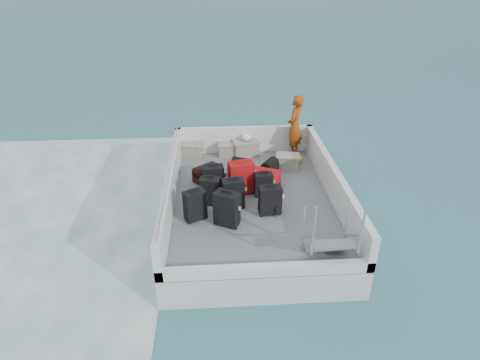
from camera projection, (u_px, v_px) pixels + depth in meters
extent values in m
plane|color=#1B5261|center=(252.00, 221.00, 9.01)|extent=(160.00, 160.00, 0.00)
plane|color=white|center=(33.00, 230.00, 8.73)|extent=(10.00, 10.00, 0.00)
cube|color=silver|center=(252.00, 210.00, 8.86)|extent=(3.60, 5.00, 0.60)
cube|color=slate|center=(252.00, 198.00, 8.71)|extent=(3.30, 4.70, 0.02)
cube|color=silver|center=(171.00, 186.00, 8.44)|extent=(0.14, 5.00, 0.70)
cube|color=silver|center=(332.00, 181.00, 8.64)|extent=(0.14, 5.00, 0.70)
cube|color=silver|center=(244.00, 139.00, 10.66)|extent=(3.60, 0.14, 0.70)
cube|color=silver|center=(266.00, 270.00, 6.53)|extent=(3.60, 0.14, 0.20)
cylinder|color=silver|center=(169.00, 170.00, 8.25)|extent=(0.04, 4.80, 0.04)
cube|color=black|center=(195.00, 206.00, 7.84)|extent=(0.48, 0.41, 0.65)
cube|color=black|center=(210.00, 192.00, 8.34)|extent=(0.45, 0.31, 0.62)
cube|color=black|center=(214.00, 179.00, 8.79)|extent=(0.46, 0.31, 0.63)
cube|color=black|center=(227.00, 209.00, 7.67)|extent=(0.54, 0.46, 0.71)
cube|color=black|center=(233.00, 194.00, 8.23)|extent=(0.47, 0.32, 0.65)
cube|color=#B7110E|center=(241.00, 178.00, 8.74)|extent=(0.59, 0.43, 0.73)
cube|color=black|center=(270.00, 201.00, 8.03)|extent=(0.46, 0.30, 0.61)
cube|color=black|center=(263.00, 185.00, 8.66)|extent=(0.40, 0.24, 0.54)
cube|color=#B7110E|center=(259.00, 179.00, 9.10)|extent=(1.03, 0.88, 0.34)
cube|color=gray|center=(191.00, 150.00, 10.47)|extent=(0.65, 0.52, 0.35)
cube|color=gray|center=(229.00, 150.00, 10.53)|extent=(0.54, 0.39, 0.32)
cube|color=gray|center=(246.00, 148.00, 10.54)|extent=(0.69, 0.53, 0.38)
cube|color=gray|center=(287.00, 162.00, 9.89)|extent=(0.58, 0.45, 0.32)
ellipsoid|color=gold|center=(297.00, 158.00, 10.19)|extent=(0.28, 0.26, 0.22)
ellipsoid|color=white|center=(246.00, 138.00, 10.41)|extent=(0.24, 0.24, 0.18)
imported|color=#CD5A13|center=(295.00, 126.00, 10.25)|extent=(0.62, 0.71, 1.62)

